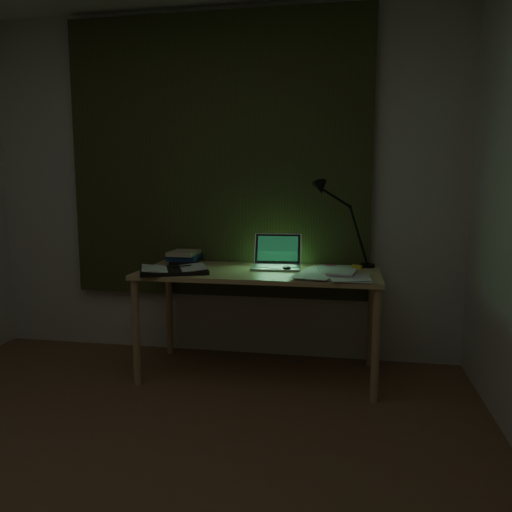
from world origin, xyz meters
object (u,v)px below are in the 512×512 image
Objects in this scene: desk at (259,323)px; loose_papers at (333,273)px; laptop at (276,252)px; book_stack at (184,257)px; desk_lamp at (368,226)px; open_textbook at (174,270)px.

loose_papers reaches higher than desk.
laptop is 0.69m from book_stack.
laptop is at bearing 159.45° from loose_papers.
desk is 4.27× the size of laptop.
book_stack is 0.44× the size of desk_lamp.
loose_papers is at bearing -16.38° from open_textbook.
desk is 3.69× the size of open_textbook.
desk is at bearing 172.88° from loose_papers.
desk_lamp is (0.70, 0.27, 0.63)m from desk.
open_textbook reaches higher than desk.
open_textbook is 1.01m from loose_papers.
loose_papers is (1.00, 0.11, -0.01)m from open_textbook.
desk is at bearing -4.76° from open_textbook.
desk_lamp is (0.22, 0.33, 0.27)m from loose_papers.
desk is at bearing -18.16° from book_stack.
open_textbook is 0.76× the size of desk_lamp.
open_textbook is (-0.62, -0.25, -0.10)m from laptop.
book_stack is at bearing -174.63° from desk_lamp.
desk_lamp reaches higher than desk.
desk is 0.73m from book_stack.
loose_papers is 0.71× the size of desk_lamp.
book_stack reaches higher than loose_papers.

